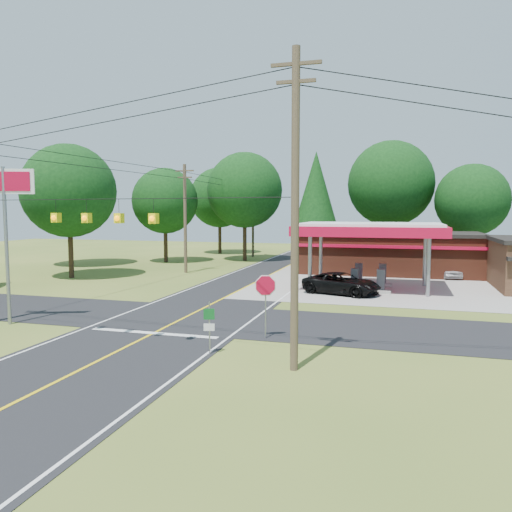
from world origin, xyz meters
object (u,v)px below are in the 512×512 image
(suv_car, at_px, (342,284))
(octagonal_stop_sign, at_px, (266,290))
(sedan_car, at_px, (450,270))
(big_stop_sign, at_px, (4,205))
(gas_canopy, at_px, (370,231))

(suv_car, xyz_separation_m, octagonal_stop_sign, (-1.97, -13.01, 1.49))
(sedan_car, relative_size, big_stop_sign, 0.48)
(gas_canopy, xyz_separation_m, sedan_car, (6.30, 8.00, -3.61))
(sedan_car, height_order, octagonal_stop_sign, octagonal_stop_sign)
(suv_car, distance_m, octagonal_stop_sign, 13.25)
(sedan_car, xyz_separation_m, octagonal_stop_sign, (-9.96, -24.01, 1.58))
(sedan_car, bearing_deg, octagonal_stop_sign, -119.74)
(suv_car, xyz_separation_m, big_stop_sign, (-15.31, -13.88, 5.33))
(gas_canopy, distance_m, big_stop_sign, 24.03)
(big_stop_sign, bearing_deg, octagonal_stop_sign, 3.73)
(suv_car, height_order, big_stop_sign, big_stop_sign)
(suv_car, bearing_deg, sedan_car, -18.79)
(big_stop_sign, bearing_deg, suv_car, 42.20)
(sedan_car, bearing_deg, suv_car, -133.22)
(gas_canopy, xyz_separation_m, suv_car, (-1.69, -3.00, -3.52))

